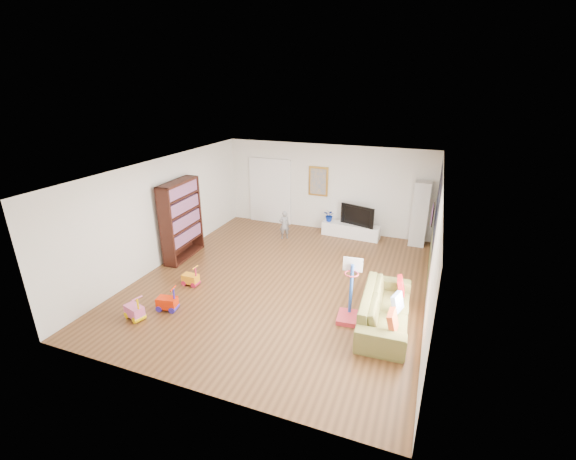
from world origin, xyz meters
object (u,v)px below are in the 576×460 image
at_px(bookshelf, 181,220).
at_px(media_console, 351,230).
at_px(sofa, 385,309).
at_px(basketball_hoop, 350,292).

bearing_deg(bookshelf, media_console, 34.75).
distance_m(sofa, basketball_hoop, 0.76).
relative_size(media_console, basketball_hoop, 1.36).
xyz_separation_m(bookshelf, sofa, (5.49, -1.23, -0.71)).
relative_size(sofa, basketball_hoop, 1.77).
relative_size(media_console, sofa, 0.77).
bearing_deg(basketball_hoop, bookshelf, 158.79).
bearing_deg(media_console, basketball_hoop, -74.82).
bearing_deg(basketball_hoop, sofa, 6.18).
distance_m(media_console, basketball_hoop, 4.52).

